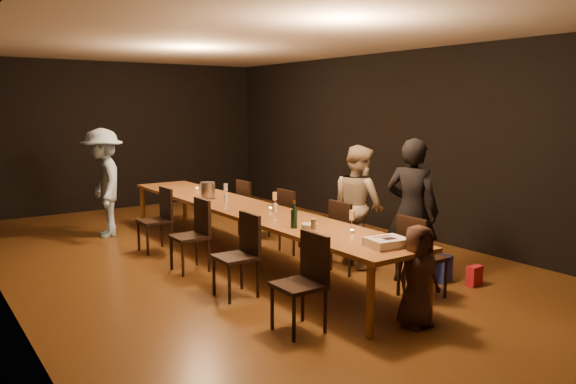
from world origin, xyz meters
TOP-DOWN VIEW (x-y plane):
  - ground at (0.00, 0.00)m, footprint 10.00×10.00m
  - room_shell at (0.00, 0.00)m, footprint 6.04×10.04m
  - table at (0.00, 0.00)m, footprint 0.90×6.00m
  - chair_right_0 at (0.85, -2.40)m, footprint 0.42×0.42m
  - chair_right_1 at (0.85, -1.20)m, footprint 0.42×0.42m
  - chair_right_2 at (0.85, 0.00)m, footprint 0.42×0.42m
  - chair_right_3 at (0.85, 1.20)m, footprint 0.42×0.42m
  - chair_left_0 at (-0.85, -2.40)m, footprint 0.42×0.42m
  - chair_left_1 at (-0.85, -1.20)m, footprint 0.42×0.42m
  - chair_left_2 at (-0.85, 0.00)m, footprint 0.42×0.42m
  - chair_left_3 at (-0.85, 1.20)m, footprint 0.42×0.42m
  - woman_birthday at (1.15, -1.95)m, footprint 0.64×0.75m
  - woman_tan at (1.15, -0.99)m, footprint 0.69×0.84m
  - man_blue at (-1.15, 2.59)m, footprint 0.84×1.23m
  - child at (0.17, -2.95)m, footprint 0.50×0.34m
  - gift_bag_red at (1.67, -2.49)m, footprint 0.21×0.13m
  - gift_bag_blue at (1.49, -2.15)m, footprint 0.28×0.22m
  - birthday_cake at (0.04, -2.65)m, footprint 0.42×0.35m
  - plate_stack at (-0.23, -1.74)m, footprint 0.21×0.21m
  - champagne_bottle at (-0.23, -1.45)m, footprint 0.09×0.09m
  - ice_bucket at (-0.08, 0.99)m, footprint 0.29×0.29m
  - wineglass_0 at (-0.34, -1.97)m, footprint 0.06×0.06m
  - wineglass_1 at (0.30, -1.83)m, footprint 0.06×0.06m
  - wineglass_2 at (-0.17, -0.97)m, footprint 0.06×0.06m
  - wineglass_3 at (0.32, -0.22)m, footprint 0.06×0.06m
  - wineglass_4 at (-0.28, 0.05)m, footprint 0.06×0.06m
  - wineglass_5 at (0.18, 0.91)m, footprint 0.06×0.06m
  - tealight_near at (0.15, -2.01)m, footprint 0.05×0.05m
  - tealight_mid at (0.15, -0.38)m, footprint 0.05×0.05m
  - tealight_far at (0.15, 1.83)m, footprint 0.05×0.05m

SIDE VIEW (x-z plane):
  - ground at x=0.00m, z-range 0.00..0.00m
  - gift_bag_red at x=1.67m, z-range 0.00..0.24m
  - gift_bag_blue at x=1.49m, z-range 0.00..0.31m
  - chair_right_0 at x=0.85m, z-range 0.00..0.93m
  - chair_right_1 at x=0.85m, z-range 0.00..0.93m
  - chair_right_2 at x=0.85m, z-range 0.00..0.93m
  - chair_right_3 at x=0.85m, z-range 0.00..0.93m
  - chair_left_0 at x=-0.85m, z-range 0.00..0.93m
  - chair_left_1 at x=-0.85m, z-range 0.00..0.93m
  - chair_left_2 at x=-0.85m, z-range 0.00..0.93m
  - chair_left_3 at x=-0.85m, z-range 0.00..0.93m
  - child at x=0.17m, z-range 0.00..1.00m
  - table at x=0.00m, z-range 0.33..1.08m
  - tealight_near at x=0.15m, z-range 0.75..0.78m
  - tealight_mid at x=0.15m, z-range 0.75..0.78m
  - tealight_far at x=0.15m, z-range 0.75..0.78m
  - birthday_cake at x=0.04m, z-range 0.75..0.84m
  - plate_stack at x=-0.23m, z-range 0.75..0.85m
  - woman_tan at x=1.15m, z-range 0.00..1.61m
  - wineglass_0 at x=-0.34m, z-range 0.75..0.96m
  - wineglass_1 at x=0.30m, z-range 0.75..0.96m
  - wineglass_2 at x=-0.17m, z-range 0.75..0.96m
  - wineglass_3 at x=0.32m, z-range 0.75..0.96m
  - wineglass_4 at x=-0.28m, z-range 0.75..0.96m
  - wineglass_5 at x=0.18m, z-range 0.75..0.96m
  - ice_bucket at x=-0.08m, z-range 0.75..0.99m
  - woman_birthday at x=1.15m, z-range 0.00..1.75m
  - man_blue at x=-1.15m, z-range 0.00..1.76m
  - champagne_bottle at x=-0.23m, z-range 0.75..1.07m
  - room_shell at x=0.00m, z-range 0.57..3.59m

